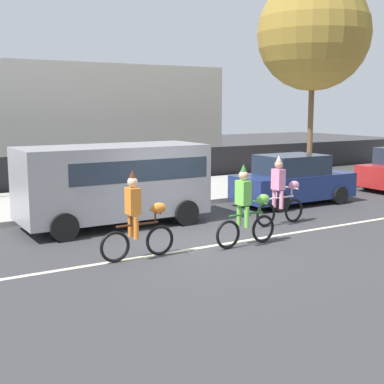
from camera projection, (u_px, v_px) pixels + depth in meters
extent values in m
plane|color=#38383A|center=(194.00, 242.00, 12.77)|extent=(80.00, 80.00, 0.00)
cube|color=beige|center=(206.00, 247.00, 12.34)|extent=(36.00, 0.14, 0.01)
cube|color=#ADAAA3|center=(95.00, 199.00, 18.25)|extent=(60.00, 5.00, 0.15)
cube|color=black|center=(68.00, 172.00, 20.60)|extent=(40.00, 0.08, 1.40)
torus|color=black|center=(160.00, 240.00, 11.61)|extent=(0.67, 0.07, 0.67)
torus|color=black|center=(115.00, 247.00, 11.07)|extent=(0.67, 0.07, 0.67)
cylinder|color=#4C2614|center=(138.00, 224.00, 11.28)|extent=(0.97, 0.05, 0.05)
cylinder|color=#4C2614|center=(131.00, 221.00, 11.18)|extent=(0.04, 0.04, 0.18)
cylinder|color=#4C2614|center=(155.00, 217.00, 11.47)|extent=(0.04, 0.04, 0.23)
cylinder|color=#4C2614|center=(155.00, 212.00, 11.45)|extent=(0.03, 0.50, 0.03)
ellipsoid|color=orange|center=(159.00, 208.00, 11.49)|extent=(0.36, 0.20, 0.24)
cube|color=orange|center=(133.00, 201.00, 11.14)|extent=(0.24, 0.32, 0.56)
sphere|color=beige|center=(133.00, 182.00, 11.08)|extent=(0.22, 0.22, 0.22)
cone|color=#4C2614|center=(132.00, 174.00, 11.05)|extent=(0.14, 0.14, 0.16)
cylinder|color=orange|center=(136.00, 228.00, 11.11)|extent=(0.11, 0.11, 0.48)
cylinder|color=orange|center=(131.00, 226.00, 11.35)|extent=(0.11, 0.11, 0.48)
torus|color=black|center=(263.00, 229.00, 12.71)|extent=(0.67, 0.10, 0.67)
torus|color=black|center=(228.00, 235.00, 12.14)|extent=(0.67, 0.10, 0.67)
cylinder|color=#266626|center=(246.00, 214.00, 12.36)|extent=(0.97, 0.09, 0.05)
cylinder|color=#266626|center=(241.00, 211.00, 12.26)|extent=(0.04, 0.04, 0.18)
cylinder|color=#266626|center=(260.00, 207.00, 12.57)|extent=(0.04, 0.04, 0.23)
cylinder|color=#266626|center=(260.00, 203.00, 12.55)|extent=(0.05, 0.50, 0.03)
ellipsoid|color=#72CC4C|center=(263.00, 199.00, 12.58)|extent=(0.37, 0.22, 0.24)
cube|color=#72CC4C|center=(243.00, 193.00, 12.22)|extent=(0.25, 0.33, 0.56)
sphere|color=tan|center=(244.00, 175.00, 12.16)|extent=(0.22, 0.22, 0.22)
cone|color=#266626|center=(244.00, 168.00, 12.13)|extent=(0.14, 0.14, 0.16)
cylinder|color=#72CC4C|center=(247.00, 217.00, 12.19)|extent=(0.11, 0.11, 0.48)
cylinder|color=#72CC4C|center=(239.00, 215.00, 12.42)|extent=(0.11, 0.11, 0.48)
torus|color=black|center=(294.00, 210.00, 14.95)|extent=(0.67, 0.11, 0.67)
torus|color=black|center=(266.00, 215.00, 14.36)|extent=(0.67, 0.11, 0.67)
cylinder|color=silver|center=(280.00, 198.00, 14.59)|extent=(0.97, 0.11, 0.05)
cylinder|color=silver|center=(277.00, 195.00, 14.49)|extent=(0.04, 0.04, 0.18)
cylinder|color=silver|center=(292.00, 192.00, 14.81)|extent=(0.04, 0.04, 0.23)
cylinder|color=silver|center=(292.00, 188.00, 14.79)|extent=(0.06, 0.50, 0.03)
ellipsoid|color=pink|center=(294.00, 185.00, 14.83)|extent=(0.37, 0.22, 0.24)
cube|color=pink|center=(278.00, 179.00, 14.45)|extent=(0.26, 0.33, 0.56)
sphere|color=tan|center=(279.00, 165.00, 14.39)|extent=(0.22, 0.22, 0.22)
cone|color=silver|center=(279.00, 158.00, 14.36)|extent=(0.14, 0.14, 0.16)
cylinder|color=pink|center=(281.00, 200.00, 14.43)|extent=(0.11, 0.11, 0.48)
cylinder|color=pink|center=(274.00, 199.00, 14.66)|extent=(0.11, 0.11, 0.48)
cube|color=#99999E|center=(113.00, 181.00, 14.38)|extent=(5.00, 2.00, 1.90)
cube|color=#283342|center=(126.00, 167.00, 14.53)|extent=(3.90, 2.02, 0.56)
cylinder|color=black|center=(186.00, 213.00, 14.54)|extent=(0.70, 0.22, 0.70)
cylinder|color=black|center=(153.00, 202.00, 16.23)|extent=(0.70, 0.22, 0.70)
cylinder|color=black|center=(64.00, 227.00, 12.81)|extent=(0.70, 0.22, 0.70)
cylinder|color=black|center=(41.00, 213.00, 14.50)|extent=(0.70, 0.22, 0.70)
cylinder|color=black|center=(368.00, 182.00, 20.88)|extent=(0.60, 0.20, 0.60)
cube|color=navy|center=(293.00, 186.00, 17.72)|extent=(4.10, 1.72, 0.80)
cube|color=#232D3D|center=(292.00, 165.00, 17.55)|extent=(2.10, 1.58, 0.64)
cylinder|color=black|center=(340.00, 195.00, 17.69)|extent=(0.60, 0.20, 0.60)
cylinder|color=black|center=(304.00, 188.00, 19.14)|extent=(0.60, 0.20, 0.60)
cylinder|color=black|center=(281.00, 202.00, 16.39)|extent=(0.60, 0.20, 0.60)
cylinder|color=black|center=(247.00, 194.00, 17.84)|extent=(0.60, 0.20, 0.60)
cylinder|color=brown|center=(310.00, 125.00, 23.73)|extent=(0.24, 0.24, 4.46)
sphere|color=olive|center=(314.00, 34.00, 23.10)|extent=(4.90, 4.90, 4.90)
cylinder|color=#33333D|center=(151.00, 188.00, 17.38)|extent=(0.20, 0.20, 0.85)
cube|color=black|center=(151.00, 167.00, 17.26)|extent=(0.32, 0.20, 0.56)
sphere|color=tan|center=(151.00, 155.00, 17.20)|extent=(0.20, 0.20, 0.20)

